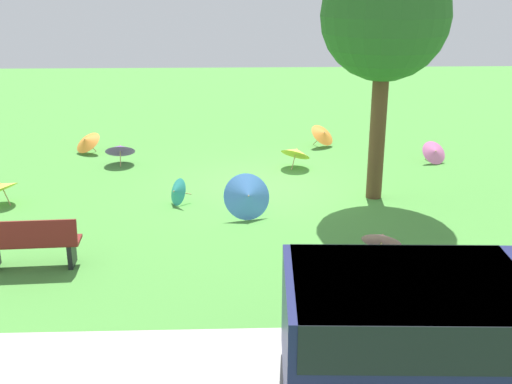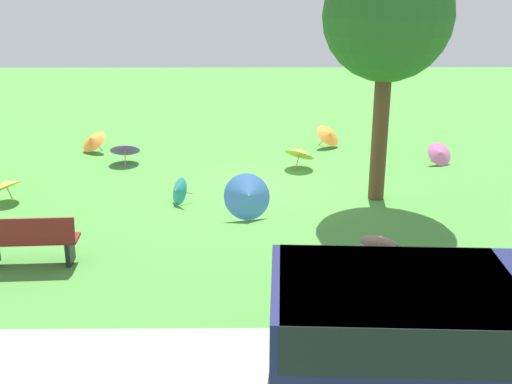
{
  "view_description": "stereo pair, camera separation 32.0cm",
  "coord_description": "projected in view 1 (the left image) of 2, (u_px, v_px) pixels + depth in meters",
  "views": [
    {
      "loc": [
        0.68,
        13.85,
        4.69
      ],
      "look_at": [
        0.26,
        2.07,
        0.6
      ],
      "focal_mm": 44.11,
      "sensor_mm": 36.0,
      "label": 1
    },
    {
      "loc": [
        0.36,
        13.86,
        4.69
      ],
      "look_at": [
        0.26,
        2.07,
        0.6
      ],
      "focal_mm": 44.11,
      "sensor_mm": 36.0,
      "label": 2
    }
  ],
  "objects": [
    {
      "name": "park_bench",
      "position": [
        30.0,
        243.0,
        10.45
      ],
      "size": [
        1.62,
        0.57,
        0.9
      ],
      "color": "maroon",
      "rests_on": "ground"
    },
    {
      "name": "parasol_yellow_1",
      "position": [
        2.0,
        186.0,
        13.42
      ],
      "size": [
        0.89,
        0.89,
        0.62
      ],
      "color": "tan",
      "rests_on": "ground"
    },
    {
      "name": "ground",
      "position": [
        264.0,
        187.0,
        14.64
      ],
      "size": [
        40.0,
        40.0,
        0.0
      ],
      "primitive_type": "plane",
      "color": "#478C38"
    },
    {
      "name": "parasol_purple_0",
      "position": [
        120.0,
        149.0,
        16.31
      ],
      "size": [
        0.84,
        0.81,
        0.7
      ],
      "color": "tan",
      "rests_on": "ground"
    },
    {
      "name": "parasol_orange_2",
      "position": [
        87.0,
        141.0,
        17.27
      ],
      "size": [
        1.0,
        1.0,
        0.65
      ],
      "color": "tan",
      "rests_on": "ground"
    },
    {
      "name": "parasol_orange_0",
      "position": [
        323.0,
        134.0,
        17.94
      ],
      "size": [
        0.96,
        0.96,
        0.68
      ],
      "color": "tan",
      "rests_on": "ground"
    },
    {
      "name": "parasol_yellow_0",
      "position": [
        296.0,
        152.0,
        15.98
      ],
      "size": [
        1.02,
        1.01,
        0.68
      ],
      "color": "tan",
      "rests_on": "ground"
    },
    {
      "name": "parasol_teal_2",
      "position": [
        176.0,
        192.0,
        13.42
      ],
      "size": [
        0.6,
        0.67,
        0.6
      ],
      "color": "tan",
      "rests_on": "ground"
    },
    {
      "name": "parasol_pink_0",
      "position": [
        382.0,
        238.0,
        10.98
      ],
      "size": [
        0.88,
        0.82,
        0.62
      ],
      "color": "tan",
      "rests_on": "ground"
    },
    {
      "name": "parasol_pink_1",
      "position": [
        435.0,
        152.0,
        16.41
      ],
      "size": [
        0.8,
        0.71,
        0.6
      ],
      "color": "tan",
      "rests_on": "ground"
    },
    {
      "name": "parasol_blue_0",
      "position": [
        248.0,
        196.0,
        12.64
      ],
      "size": [
        1.06,
        0.97,
        0.94
      ],
      "color": "tan",
      "rests_on": "ground"
    },
    {
      "name": "shade_tree",
      "position": [
        385.0,
        18.0,
        12.73
      ],
      "size": [
        2.65,
        2.65,
        5.23
      ],
      "color": "brown",
      "rests_on": "ground"
    },
    {
      "name": "van_dark",
      "position": [
        474.0,
        330.0,
        7.05
      ],
      "size": [
        4.69,
        2.31,
        1.53
      ],
      "color": "#191E4C",
      "rests_on": "ground"
    }
  ]
}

